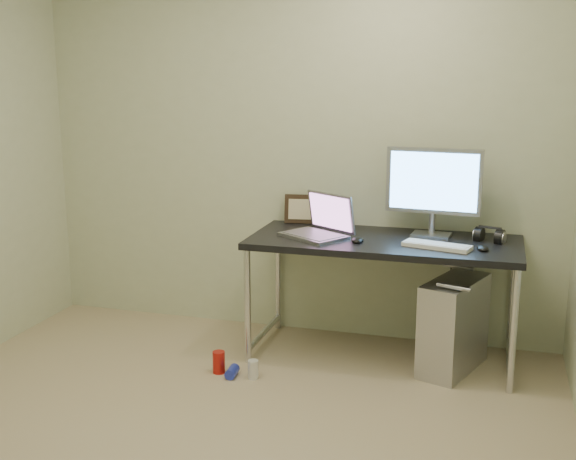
{
  "coord_description": "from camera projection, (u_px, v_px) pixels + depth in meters",
  "views": [
    {
      "loc": [
        1.28,
        -2.8,
        1.74
      ],
      "look_at": [
        0.16,
        1.05,
        0.85
      ],
      "focal_mm": 45.0,
      "sensor_mm": 36.0,
      "label": 1
    }
  ],
  "objects": [
    {
      "name": "mouse_left",
      "position": [
        357.0,
        239.0,
        4.25
      ],
      "size": [
        0.07,
        0.11,
        0.04
      ],
      "primitive_type": "ellipsoid",
      "rotation": [
        0.0,
        0.0,
        0.02
      ],
      "color": "black",
      "rests_on": "desk"
    },
    {
      "name": "can_red",
      "position": [
        219.0,
        362.0,
        4.23
      ],
      "size": [
        0.08,
        0.08,
        0.13
      ],
      "primitive_type": "cylinder",
      "rotation": [
        0.0,
        0.0,
        -0.16
      ],
      "color": "#B51710",
      "rests_on": "ground"
    },
    {
      "name": "keyboard",
      "position": [
        437.0,
        246.0,
        4.11
      ],
      "size": [
        0.4,
        0.22,
        0.02
      ],
      "primitive_type": "cube",
      "rotation": [
        0.0,
        0.0,
        -0.26
      ],
      "color": "white",
      "rests_on": "desk"
    },
    {
      "name": "monitor",
      "position": [
        433.0,
        185.0,
        4.33
      ],
      "size": [
        0.57,
        0.19,
        0.54
      ],
      "rotation": [
        0.0,
        0.0,
        -0.09
      ],
      "color": "#9F9EA5",
      "rests_on": "desk"
    },
    {
      "name": "wall_back",
      "position": [
        295.0,
        147.0,
        4.72
      ],
      "size": [
        3.5,
        0.02,
        2.5
      ],
      "primitive_type": "cube",
      "color": "beige",
      "rests_on": "ground"
    },
    {
      "name": "picture_frame",
      "position": [
        303.0,
        209.0,
        4.75
      ],
      "size": [
        0.25,
        0.1,
        0.19
      ],
      "primitive_type": "cube",
      "rotation": [
        -0.21,
        0.0,
        0.15
      ],
      "color": "black",
      "rests_on": "desk"
    },
    {
      "name": "headphones",
      "position": [
        489.0,
        236.0,
        4.26
      ],
      "size": [
        0.19,
        0.11,
        0.11
      ],
      "rotation": [
        0.0,
        0.0,
        -0.3
      ],
      "color": "black",
      "rests_on": "desk"
    },
    {
      "name": "desk",
      "position": [
        384.0,
        252.0,
        4.34
      ],
      "size": [
        1.61,
        0.7,
        0.75
      ],
      "color": "black",
      "rests_on": "ground"
    },
    {
      "name": "laptop",
      "position": [
        320.0,
        226.0,
        4.39
      ],
      "size": [
        0.48,
        0.45,
        0.26
      ],
      "rotation": [
        0.0,
        0.0,
        -0.56
      ],
      "color": "#9F9EA5",
      "rests_on": "desk"
    },
    {
      "name": "tower_computer",
      "position": [
        454.0,
        325.0,
        4.24
      ],
      "size": [
        0.4,
        0.58,
        0.59
      ],
      "rotation": [
        0.0,
        0.0,
        -0.34
      ],
      "color": "silver",
      "rests_on": "ground"
    },
    {
      "name": "cable_b",
      "position": [
        465.0,
        291.0,
        4.54
      ],
      "size": [
        0.02,
        0.11,
        0.71
      ],
      "primitive_type": "cylinder",
      "rotation": [
        0.14,
        0.0,
        0.09
      ],
      "color": "black",
      "rests_on": "ground"
    },
    {
      "name": "can_white",
      "position": [
        253.0,
        369.0,
        4.15
      ],
      "size": [
        0.06,
        0.06,
        0.11
      ],
      "primitive_type": "cylinder",
      "rotation": [
        0.0,
        0.0,
        0.02
      ],
      "color": "silver",
      "rests_on": "ground"
    },
    {
      "name": "mouse_right",
      "position": [
        483.0,
        247.0,
        4.05
      ],
      "size": [
        0.09,
        0.11,
        0.03
      ],
      "primitive_type": "ellipsoid",
      "rotation": [
        0.0,
        0.0,
        0.27
      ],
      "color": "black",
      "rests_on": "desk"
    },
    {
      "name": "can_blue",
      "position": [
        232.0,
        372.0,
        4.18
      ],
      "size": [
        0.07,
        0.11,
        0.06
      ],
      "primitive_type": "cylinder",
      "rotation": [
        1.57,
        0.0,
        0.07
      ],
      "color": "#2534C6",
      "rests_on": "ground"
    },
    {
      "name": "floor",
      "position": [
        192.0,
        453.0,
        3.36
      ],
      "size": [
        3.5,
        3.5,
        0.0
      ],
      "primitive_type": "plane",
      "color": "tan",
      "rests_on": "ground"
    },
    {
      "name": "webcam",
      "position": [
        321.0,
        211.0,
        4.68
      ],
      "size": [
        0.05,
        0.04,
        0.13
      ],
      "rotation": [
        0.0,
        0.0,
        0.14
      ],
      "color": "silver",
      "rests_on": "desk"
    },
    {
      "name": "cable_a",
      "position": [
        450.0,
        286.0,
        4.58
      ],
      "size": [
        0.01,
        0.16,
        0.69
      ],
      "primitive_type": "cylinder",
      "rotation": [
        0.21,
        0.0,
        0.0
      ],
      "color": "black",
      "rests_on": "ground"
    }
  ]
}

